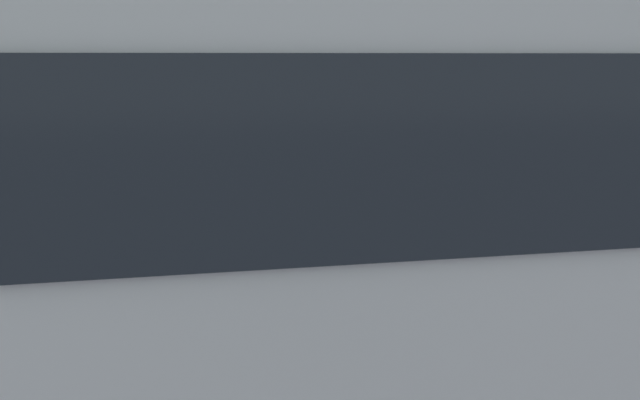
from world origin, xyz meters
name	(u,v)px	position (x,y,z in m)	size (l,w,h in m)	color
ground_plane	(343,286)	(0.00, 0.00, 0.00)	(80.00, 80.00, 0.00)	#38383D
spectator_far_left	(588,226)	(-2.13, 2.13, 1.09)	(0.57, 0.32, 1.81)	black
spectator_left	(514,246)	(-1.10, 2.41, 0.99)	(0.58, 0.37, 1.67)	black
spectator_centre	(385,257)	(0.31, 2.49, 0.98)	(0.58, 0.36, 1.66)	#473823
stunt_motorcycle	(70,206)	(3.42, -3.36, 0.61)	(2.02, 0.73, 1.23)	black
traffic_cone	(252,236)	(0.84, -1.88, 0.30)	(0.34, 0.34, 0.63)	orange
bay_line_b	(501,272)	(-2.26, -0.07, 0.00)	(0.11, 3.71, 0.01)	white
bay_line_c	(295,287)	(0.62, -0.07, 0.00)	(0.12, 4.59, 0.01)	white
bay_line_d	(58,304)	(3.49, -0.07, 0.00)	(0.12, 4.73, 0.01)	white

